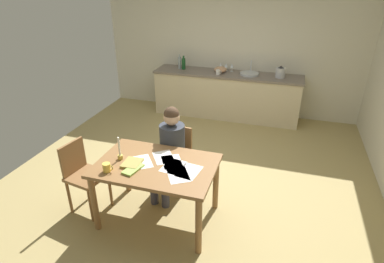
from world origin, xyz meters
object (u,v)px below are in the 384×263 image
Objects in this scene: chair_side_empty at (83,173)px; sink_unit at (249,74)px; candlestick at (120,153)px; book_cookery at (132,163)px; chair_at_table at (175,155)px; book_magazine at (133,169)px; stovetop_kettle at (280,72)px; wine_glass_by_kettle at (226,65)px; bottle_oil at (180,63)px; wine_glass_near_sink at (232,66)px; teacup_on_counter at (218,72)px; bottle_vinegar at (184,64)px; coffee_mug at (107,167)px; person_seated at (170,147)px; wine_glass_back_left at (221,65)px; mixing_bowl at (220,69)px; dining_table at (157,172)px.

chair_side_empty is 3.70m from sink_unit.
book_cookery is at bearing -19.53° from candlestick.
book_magazine is (-0.17, -0.86, 0.29)m from chair_at_table.
wine_glass_by_kettle is (-1.06, 0.15, 0.01)m from stovetop_kettle.
wine_glass_near_sink is (1.06, 0.12, -0.01)m from bottle_oil.
chair_at_table is at bearing -90.02° from teacup_on_counter.
chair_at_table is 2.77m from bottle_vinegar.
chair_at_table is 0.96× the size of chair_side_empty.
candlestick is 3.17m from teacup_on_counter.
sink_unit is at bearing 89.67° from book_magazine.
coffee_mug is 0.55× the size of stovetop_kettle.
stovetop_kettle is (0.57, -0.00, 0.08)m from sink_unit.
sink_unit reaches higher than wine_glass_near_sink.
chair_side_empty is 3.43m from bottle_oil.
chair_at_table is at bearing -72.23° from bottle_oil.
wine_glass_near_sink reaches higher than teacup_on_counter.
sink_unit is 0.58m from stovetop_kettle.
person_seated is at bearing -102.33° from sink_unit.
chair_at_table is 5.54× the size of wine_glass_near_sink.
book_magazine is at bearing -102.25° from sink_unit.
wine_glass_near_sink reaches higher than chair_side_empty.
wine_glass_by_kettle is 1.00× the size of wine_glass_back_left.
chair_at_table is 3.13× the size of bottle_vinegar.
wine_glass_by_kettle is at bearing 97.75° from book_magazine.
bottle_oil is 0.86m from mixing_bowl.
person_seated is 0.69m from candlestick.
wine_glass_by_kettle is at bearing 74.18° from chair_side_empty.
dining_table is 3.14m from teacup_on_counter.
dining_table is 4.81× the size of candlestick.
bottle_oil reaches higher than stovetop_kettle.
book_magazine is (-0.19, -0.18, 0.12)m from dining_table.
chair_side_empty is (-0.92, -0.08, -0.14)m from dining_table.
bottle_vinegar reaches higher than chair_side_empty.
book_magazine is 3.31m from teacup_on_counter.
bottle_vinegar is (-0.34, 3.30, 0.19)m from candlestick.
wine_glass_by_kettle is (0.94, 0.12, -0.01)m from bottle_oil.
person_seated is 0.65m from book_cookery.
stovetop_kettle is 1.43× the size of wine_glass_back_left.
bottle_vinegar reaches higher than sink_unit.
bottle_oil reaches higher than wine_glass_back_left.
person_seated is 4.77× the size of mixing_bowl.
wine_glass_near_sink reaches higher than book_magazine.
wine_glass_by_kettle is at bearing 8.98° from bottle_vinegar.
chair_at_table is at bearing -94.45° from wine_glass_near_sink.
coffee_mug reaches higher than book_magazine.
wine_glass_back_left is at bearing 102.38° from mixing_bowl.
dining_table is at bearing -75.34° from bottle_oil.
person_seated is 5.34× the size of book_cookery.
wine_glass_by_kettle is 0.32m from teacup_on_counter.
candlestick is at bearing -177.82° from dining_table.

